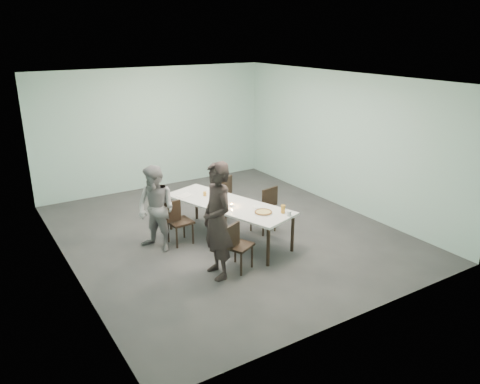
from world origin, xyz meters
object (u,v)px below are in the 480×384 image
side_plate (257,207)px  water_tumbler (289,213)px  chair_near_left (235,243)px  chair_far_right (224,195)px  beer_glass (283,209)px  tealight (232,205)px  amber_tumbler (205,194)px  chair_near_right (266,207)px  diner_near (217,221)px  pizza (263,212)px  diner_far (156,209)px  chair_far_left (176,219)px  table (228,206)px

side_plate → water_tumbler: bearing=-70.7°
chair_near_left → side_plate: size_ratio=4.83×
chair_far_right → beer_glass: size_ratio=5.80×
tealight → amber_tumbler: size_ratio=0.70×
chair_near_right → diner_near: (-1.72, -1.10, 0.46)m
chair_near_left → pizza: (0.80, 0.35, 0.27)m
chair_near_left → tealight: 1.11m
diner_far → amber_tumbler: (1.13, 0.28, -0.00)m
chair_near_left → chair_far_right: same height
diner_near → amber_tumbler: bearing=162.4°
pizza → amber_tumbler: size_ratio=4.25×
diner_near → water_tumbler: size_ratio=21.41×
chair_far_left → chair_far_right: bearing=21.9°
pizza → side_plate: pizza is taller
diner_far → side_plate: bearing=37.9°
table → water_tumbler: bearing=-62.6°
chair_near_right → diner_far: size_ratio=0.55×
chair_near_right → diner_near: 2.09m
amber_tumbler → pizza: bearing=-72.2°
chair_near_right → side_plate: bearing=28.9°
table → side_plate: bearing=-52.4°
pizza → side_plate: bearing=76.6°
chair_far_right → diner_near: diner_near is taller
diner_far → pizza: 1.92m
diner_near → beer_glass: (1.42, 0.15, -0.14)m
diner_far → amber_tumbler: diner_far is taller
chair_near_left → side_plate: chair_near_left is taller
diner_near → tealight: diner_near is taller
chair_far_left → side_plate: size_ratio=4.83×
chair_near_right → amber_tumbler: size_ratio=10.88×
table → diner_near: 1.41m
chair_near_right → side_plate: (-0.53, -0.45, 0.25)m
table → water_tumbler: (0.58, -1.11, 0.10)m
chair_far_right → pizza: (-0.25, -1.81, 0.27)m
chair_near_right → tealight: chair_near_right is taller
table → diner_far: diner_far is taller
chair_far_left → chair_near_right: bearing=-14.6°
diner_near → water_tumbler: 1.44m
chair_near_left → water_tumbler: 1.15m
diner_far → tealight: bearing=41.8°
side_plate → water_tumbler: (0.23, -0.66, 0.04)m
chair_far_right → chair_near_right: bearing=78.1°
table → chair_near_right: bearing=0.1°
chair_far_left → table: bearing=-24.5°
diner_far → pizza: size_ratio=4.66×
diner_far → side_plate: 1.83m
pizza → water_tumbler: water_tumbler is taller
chair_far_left → side_plate: chair_far_left is taller
side_plate → chair_near_left: bearing=-142.3°
beer_glass → amber_tumbler: bearing=115.5°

